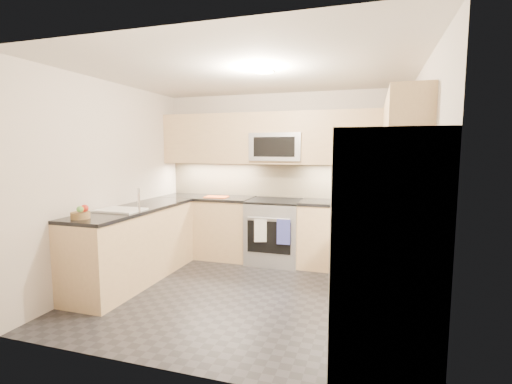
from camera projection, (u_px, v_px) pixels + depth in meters
name	position (u px, v px, depth m)	size (l,w,h in m)	color
floor	(247.00, 294.00, 4.29)	(3.60, 3.20, 0.00)	black
ceiling	(246.00, 72.00, 4.01)	(3.60, 3.20, 0.02)	beige
wall_back	(280.00, 177.00, 5.67)	(3.60, 0.02, 2.50)	beige
wall_front	(174.00, 208.00, 2.63)	(3.60, 0.02, 2.50)	beige
wall_left	(112.00, 182.00, 4.68)	(0.02, 3.20, 2.50)	beige
wall_right	(421.00, 192.00, 3.62)	(0.02, 3.20, 2.50)	beige
base_cab_back_left	(208.00, 227.00, 5.80)	(1.42, 0.60, 0.90)	tan
base_cab_back_right	(351.00, 237.00, 5.15)	(1.42, 0.60, 0.90)	tan
base_cab_right	(385.00, 264.00, 3.94)	(0.60, 1.70, 0.90)	tan
base_cab_peninsula	(135.00, 246.00, 4.69)	(0.60, 2.00, 0.90)	tan
countertop_back_left	(207.00, 198.00, 5.74)	(1.42, 0.63, 0.04)	black
countertop_back_right	(352.00, 204.00, 5.10)	(1.42, 0.63, 0.04)	black
countertop_right	(387.00, 221.00, 3.89)	(0.63, 1.70, 0.04)	black
countertop_peninsula	(133.00, 209.00, 4.63)	(0.63, 2.00, 0.04)	black
upper_cab_back	(278.00, 138.00, 5.44)	(3.60, 0.35, 0.75)	tan
upper_cab_right	(402.00, 134.00, 3.86)	(0.35, 1.95, 0.75)	tan
backsplash_back	(280.00, 180.00, 5.67)	(3.60, 0.01, 0.51)	#C1B08B
backsplash_right	(415.00, 193.00, 4.05)	(0.01, 2.30, 0.51)	#C1B08B
gas_range	(275.00, 232.00, 5.45)	(0.76, 0.65, 0.91)	#93959A
range_cooktop	(275.00, 201.00, 5.40)	(0.76, 0.65, 0.03)	black
oven_door_glass	(269.00, 237.00, 5.14)	(0.62, 0.02, 0.45)	black
oven_handle	(268.00, 218.00, 5.09)	(0.02, 0.02, 0.60)	#B2B5BA
microwave	(277.00, 147.00, 5.43)	(0.76, 0.40, 0.40)	#A6A8AE
microwave_door	(274.00, 147.00, 5.23)	(0.60, 0.01, 0.28)	black
refrigerator	(386.00, 256.00, 2.67)	(0.70, 0.90, 1.80)	#9EA2A6
fridge_handle_left	(331.00, 252.00, 2.60)	(0.02, 0.02, 1.20)	#B2B5BA
fridge_handle_right	(336.00, 240.00, 2.95)	(0.02, 0.02, 1.20)	#B2B5BA
sink_basin	(121.00, 216.00, 4.40)	(0.52, 0.38, 0.16)	white
faucet	(139.00, 200.00, 4.30)	(0.03, 0.03, 0.28)	silver
utensil_bowl	(381.00, 197.00, 5.02)	(0.30, 0.30, 0.17)	#64AB49
cutting_board	(216.00, 197.00, 5.63)	(0.34, 0.24, 0.01)	#DA4C14
fruit_basket	(80.00, 215.00, 3.89)	(0.19, 0.19, 0.07)	olive
fruit_apple	(85.00, 208.00, 3.85)	(0.08, 0.08, 0.08)	#AF2014
fruit_pear	(80.00, 209.00, 3.79)	(0.07, 0.07, 0.07)	#5FA647
dish_towel_check	(260.00, 230.00, 5.12)	(0.17, 0.01, 0.33)	silver
dish_towel_blue	(283.00, 232.00, 5.03)	(0.18, 0.02, 0.35)	#343B8F
fruit_orange	(81.00, 209.00, 3.81)	(0.06, 0.06, 0.06)	orange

